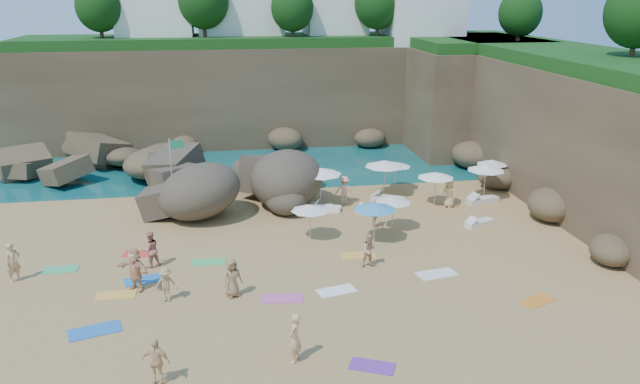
{
  "coord_description": "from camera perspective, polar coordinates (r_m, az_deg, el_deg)",
  "views": [
    {
      "loc": [
        -3.11,
        -28.54,
        12.33
      ],
      "look_at": [
        2.0,
        3.0,
        2.0
      ],
      "focal_mm": 35.0,
      "sensor_mm": 36.0,
      "label": 1
    }
  ],
  "objects": [
    {
      "name": "cliff_right",
      "position": [
        43.52,
        21.65,
        5.61
      ],
      "size": [
        8.0,
        30.0,
        8.0
      ],
      "primitive_type": "cube",
      "color": "brown",
      "rests_on": "ground"
    },
    {
      "name": "person_stand_0",
      "position": [
        30.84,
        -26.26,
        -5.79
      ],
      "size": [
        0.78,
        0.76,
        1.81
      ],
      "primitive_type": "imported",
      "rotation": [
        0.0,
        0.0,
        0.74
      ],
      "color": "tan",
      "rests_on": "ground"
    },
    {
      "name": "towel_4",
      "position": [
        28.22,
        -18.14,
        -8.92
      ],
      "size": [
        1.65,
        0.83,
        0.03
      ],
      "primitive_type": "cube",
      "rotation": [
        0.0,
        0.0,
        0.01
      ],
      "color": "gold",
      "rests_on": "ground"
    },
    {
      "name": "clifftop_buildings",
      "position": [
        54.69,
        -2.95,
        16.75
      ],
      "size": [
        28.48,
        9.48,
        7.0
      ],
      "color": "white",
      "rests_on": "cliff_back"
    },
    {
      "name": "rock_promontory",
      "position": [
        46.89,
        -18.55,
        1.71
      ],
      "size": [
        12.0,
        7.0,
        2.0
      ],
      "primitive_type": null,
      "color": "brown",
      "rests_on": "ground"
    },
    {
      "name": "rock_outcrop",
      "position": [
        38.82,
        -9.12,
        -0.84
      ],
      "size": [
        9.98,
        8.64,
        3.37
      ],
      "primitive_type": null,
      "rotation": [
        0.0,
        0.0,
        -0.32
      ],
      "color": "brown",
      "rests_on": "ground"
    },
    {
      "name": "lounger_4",
      "position": [
        38.51,
        6.18,
        -0.62
      ],
      "size": [
        2.13,
        1.6,
        0.32
      ],
      "primitive_type": "cube",
      "rotation": [
        0.0,
        0.0,
        -0.51
      ],
      "color": "silver",
      "rests_on": "ground"
    },
    {
      "name": "lounger_0",
      "position": [
        36.79,
        4.4,
        -1.52
      ],
      "size": [
        1.63,
        1.23,
        0.24
      ],
      "primitive_type": "cube",
      "rotation": [
        0.0,
        0.0,
        0.52
      ],
      "color": "white",
      "rests_on": "ground"
    },
    {
      "name": "person_lie_5",
      "position": [
        29.39,
        4.56,
        -6.3
      ],
      "size": [
        0.91,
        1.66,
        0.61
      ],
      "primitive_type": "imported",
      "rotation": [
        0.0,
        0.0,
        0.08
      ],
      "color": "tan",
      "rests_on": "ground"
    },
    {
      "name": "parasol_3",
      "position": [
        40.25,
        6.89,
        2.54
      ],
      "size": [
        2.01,
        2.01,
        1.9
      ],
      "color": "silver",
      "rests_on": "ground"
    },
    {
      "name": "lounger_5",
      "position": [
        35.52,
        14.36,
        -2.76
      ],
      "size": [
        1.8,
        1.16,
        0.27
      ],
      "primitive_type": "cube",
      "rotation": [
        0.0,
        0.0,
        0.38
      ],
      "color": "silver",
      "rests_on": "ground"
    },
    {
      "name": "person_lie_1",
      "position": [
        21.98,
        -14.66,
        -16.23
      ],
      "size": [
        1.45,
        1.89,
        0.41
      ],
      "primitive_type": "imported",
      "rotation": [
        0.0,
        0.0,
        -0.32
      ],
      "color": "#F0C488",
      "rests_on": "ground"
    },
    {
      "name": "person_stand_5",
      "position": [
        41.99,
        -6.11,
        1.83
      ],
      "size": [
        1.48,
        0.93,
        1.54
      ],
      "primitive_type": "imported",
      "rotation": [
        0.0,
        0.0,
        0.39
      ],
      "color": "tan",
      "rests_on": "ground"
    },
    {
      "name": "parasol_0",
      "position": [
        40.17,
        -2.1,
        3.01
      ],
      "size": [
        2.31,
        2.31,
        2.18
      ],
      "color": "silver",
      "rests_on": "ground"
    },
    {
      "name": "lounger_2",
      "position": [
        39.32,
        14.63,
        -0.72
      ],
      "size": [
        2.13,
        1.14,
        0.32
      ],
      "primitive_type": "cube",
      "rotation": [
        0.0,
        0.0,
        0.24
      ],
      "color": "silver",
      "rests_on": "ground"
    },
    {
      "name": "person_stand_6",
      "position": [
        22.11,
        -2.33,
        -13.17
      ],
      "size": [
        0.69,
        0.8,
        1.84
      ],
      "primitive_type": "imported",
      "rotation": [
        0.0,
        0.0,
        4.25
      ],
      "color": "#E2AE80",
      "rests_on": "ground"
    },
    {
      "name": "towel_10",
      "position": [
        27.91,
        19.27,
        -9.36
      ],
      "size": [
        1.73,
        1.35,
        0.03
      ],
      "primitive_type": "cube",
      "rotation": [
        0.0,
        0.0,
        0.43
      ],
      "color": "orange",
      "rests_on": "ground"
    },
    {
      "name": "towel_13",
      "position": [
        29.18,
        10.62,
        -7.37
      ],
      "size": [
        1.94,
        1.2,
        0.03
      ],
      "primitive_type": "cube",
      "rotation": [
        0.0,
        0.0,
        0.17
      ],
      "color": "white",
      "rests_on": "ground"
    },
    {
      "name": "parasol_9",
      "position": [
        31.94,
        -0.91,
        -1.46
      ],
      "size": [
        2.0,
        2.0,
        1.89
      ],
      "color": "silver",
      "rests_on": "ground"
    },
    {
      "name": "towel_9",
      "position": [
        26.61,
        -3.47,
        -9.69
      ],
      "size": [
        1.81,
        1.06,
        0.03
      ],
      "primitive_type": "cube",
      "rotation": [
        0.0,
        0.0,
        -0.12
      ],
      "color": "#D0519C",
      "rests_on": "ground"
    },
    {
      "name": "person_stand_4",
      "position": [
        37.84,
        11.73,
        -0.1
      ],
      "size": [
        0.89,
        0.96,
        1.74
      ],
      "primitive_type": "imported",
      "rotation": [
        0.0,
        0.0,
        -0.91
      ],
      "color": "tan",
      "rests_on": "ground"
    },
    {
      "name": "towel_6",
      "position": [
        22.35,
        4.8,
        -15.58
      ],
      "size": [
        1.74,
        1.36,
        0.03
      ],
      "primitive_type": "cube",
      "rotation": [
        0.0,
        0.0,
        -0.43
      ],
      "color": "#6C309D",
      "rests_on": "ground"
    },
    {
      "name": "person_stand_2",
      "position": [
        37.68,
        2.24,
        0.18
      ],
      "size": [
        1.2,
        0.76,
        1.73
      ],
      "primitive_type": "imported",
      "rotation": [
        0.0,
        0.0,
        2.85
      ],
      "color": "#F3AB8A",
      "rests_on": "ground"
    },
    {
      "name": "marina_masts",
      "position": [
        60.77,
        -22.03,
        7.79
      ],
      "size": [
        3.1,
        0.1,
        6.0
      ],
      "color": "white",
      "rests_on": "ground"
    },
    {
      "name": "parasol_7",
      "position": [
        38.77,
        5.94,
        2.61
      ],
      "size": [
        2.49,
        2.49,
        2.36
      ],
      "color": "silver",
      "rests_on": "ground"
    },
    {
      "name": "parasol_4",
      "position": [
        41.98,
        15.48,
        2.65
      ],
      "size": [
        2.01,
        2.01,
        1.9
      ],
      "color": "silver",
      "rests_on": "ground"
    },
    {
      "name": "person_lie_2",
      "position": [
        26.91,
        -7.95,
        -9.02
      ],
      "size": [
        1.39,
        1.83,
        0.44
      ],
      "primitive_type": "imported",
      "rotation": [
        0.0,
        0.0,
        0.41
      ],
      "color": "#936D49",
      "rests_on": "ground"
    },
    {
      "name": "towel_11",
      "position": [
        30.36,
        -10.14,
        -6.32
      ],
      "size": [
        1.64,
        0.89,
        0.03
      ],
      "primitive_type": "cube",
      "rotation": [
        0.0,
        0.0,
        -0.06
      ],
      "color": "#36BF5F",
      "rests_on": "ground"
    },
    {
      "name": "parasol_10",
      "position": [
        31.69,
        5.03,
        -1.31
      ],
      "size": [
        2.23,
        2.23,
        2.11
      ],
      "color": "silver",
      "rests_on": "ground"
    },
    {
      "name": "towel_0",
      "position": [
        25.75,
        -19.89,
        -11.82
      ],
      "size": [
        2.1,
        1.45,
        0.03
      ],
      "primitive_type": "cube",
      "rotation": [
        0.0,
        0.0,
        0.28
      ],
      "color": "blue",
      "rests_on": "ground"
    },
    {
      "name": "seawater",
      "position": [
        59.91,
        -6.06,
        5.94
      ],
      "size": [
        120.0,
        120.0,
        0.0
      ],
      "primitive_type": "plane",
      "color": "#0C4751",
      "rests_on": "ground"
    },
    {
      "name": "cliff_corner",
      "position": [
        53.2,
        13.28,
        8.43
      ],
      "size": [
        10.0,
        12.0,
        8.0
      ],
      "primitive_type": "cube",
      "color": "brown",
      "rests_on": "ground"
    },
    {
      "name": "towel_3",
      "position": [
        31.52,
        -22.67,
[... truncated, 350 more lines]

